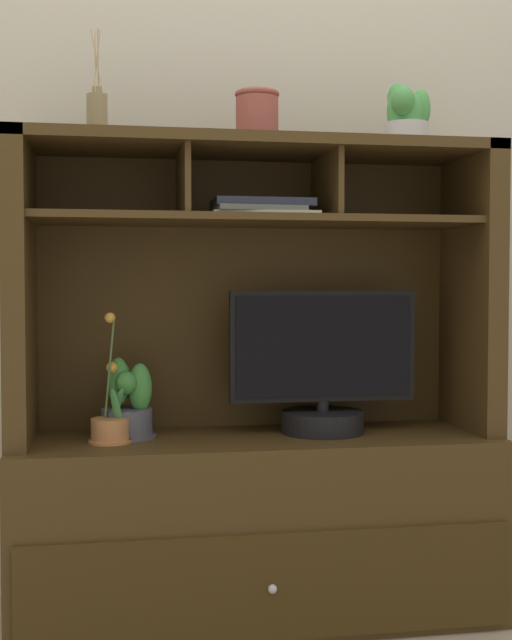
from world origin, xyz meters
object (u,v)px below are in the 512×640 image
object	(u,v)px
magazine_stack_left	(262,208)
diffuser_bottle	(97,115)
media_console	(256,471)
potted_fern	(127,407)
ceramic_vase	(257,116)
potted_succulent	(406,117)
tv_monitor	(323,375)
potted_orchid	(110,425)

from	to	relation	value
magazine_stack_left	diffuser_bottle	bearing A→B (deg)	173.95
media_console	potted_fern	world-z (taller)	media_console
media_console	ceramic_vase	size ratio (longest dim) A/B	9.82
diffuser_bottle	ceramic_vase	size ratio (longest dim) A/B	2.15
media_console	potted_succulent	size ratio (longest dim) A/B	7.19
diffuser_bottle	potted_succulent	distance (m)	0.88
tv_monitor	magazine_stack_left	bearing A→B (deg)	-172.79
potted_orchid	potted_succulent	bearing A→B (deg)	2.54
diffuser_bottle	ceramic_vase	bearing A→B (deg)	-5.21
media_console	tv_monitor	size ratio (longest dim) A/B	2.49
magazine_stack_left	media_console	bearing A→B (deg)	111.52
media_console	magazine_stack_left	world-z (taller)	media_console
magazine_stack_left	diffuser_bottle	distance (m)	0.52
tv_monitor	potted_succulent	xyz separation A→B (m)	(0.24, -0.01, 0.75)
tv_monitor	potted_orchid	bearing A→B (deg)	-175.81
tv_monitor	ceramic_vase	world-z (taller)	ceramic_vase
diffuser_bottle	potted_fern	bearing A→B (deg)	-0.88
media_console	ceramic_vase	xyz separation A→B (m)	(0.00, -0.02, 1.01)
ceramic_vase	magazine_stack_left	bearing A→B (deg)	-32.07
tv_monitor	magazine_stack_left	size ratio (longest dim) A/B	1.76
tv_monitor	potted_fern	distance (m)	0.57
ceramic_vase	potted_succulent	bearing A→B (deg)	1.12
potted_orchid	ceramic_vase	bearing A→B (deg)	4.06
ceramic_vase	potted_fern	bearing A→B (deg)	173.89
potted_succulent	media_console	bearing A→B (deg)	177.99
diffuser_bottle	potted_succulent	bearing A→B (deg)	-2.05
media_console	potted_fern	xyz separation A→B (m)	(-0.36, 0.01, 0.19)
tv_monitor	ceramic_vase	xyz separation A→B (m)	(-0.20, -0.02, 0.74)
media_console	diffuser_bottle	bearing A→B (deg)	177.91
magazine_stack_left	ceramic_vase	xyz separation A→B (m)	(-0.01, 0.01, 0.26)
potted_fern	magazine_stack_left	bearing A→B (deg)	-7.10
magazine_stack_left	ceramic_vase	bearing A→B (deg)	147.93
potted_orchid	magazine_stack_left	bearing A→B (deg)	2.87
media_console	potted_fern	bearing A→B (deg)	177.65
diffuser_bottle	tv_monitor	bearing A→B (deg)	-2.23
media_console	potted_orchid	distance (m)	0.44
media_console	tv_monitor	distance (m)	0.34
potted_fern	diffuser_bottle	size ratio (longest dim) A/B	0.76
potted_fern	magazine_stack_left	xyz separation A→B (m)	(0.38, -0.05, 0.56)
diffuser_bottle	potted_succulent	size ratio (longest dim) A/B	1.58
potted_orchid	magazine_stack_left	distance (m)	0.73
tv_monitor	potted_fern	bearing A→B (deg)	177.58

